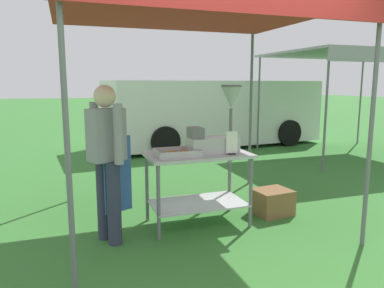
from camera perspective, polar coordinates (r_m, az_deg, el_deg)
The scene contains 10 objects.
ground_plane at distance 8.92m, azimuth -10.57°, elevation -1.26°, with size 70.00×70.00×0.00m, color #33702D.
stall_canopy at distance 4.24m, azimuth 0.48°, elevation 19.38°, with size 2.99×2.66×2.44m.
donut_cart at distance 4.21m, azimuth 0.89°, elevation -4.47°, with size 1.17×0.67×0.84m.
donut_tray at distance 4.02m, azimuth -2.41°, elevation -1.52°, with size 0.48×0.34×0.07m.
donut_fryer at distance 4.17m, azimuth 3.90°, elevation 2.24°, with size 0.62×0.28×0.77m.
menu_sign at distance 4.08m, azimuth 6.21°, elevation -0.09°, with size 0.13×0.05×0.26m.
vendor at distance 3.78m, azimuth -13.02°, elevation -1.82°, with size 0.46×0.52×1.61m.
supply_crate at distance 4.75m, azimuth 12.37°, elevation -8.80°, with size 0.48×0.42×0.31m.
van_white at distance 9.75m, azimuth 3.33°, elevation 5.00°, with size 5.74×2.48×1.69m.
neighbour_tent at distance 8.96m, azimuth 23.60°, elevation 12.43°, with size 3.30×2.65×2.29m.
Camera 1 is at (-1.26, -2.68, 1.62)m, focal length 34.26 mm.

